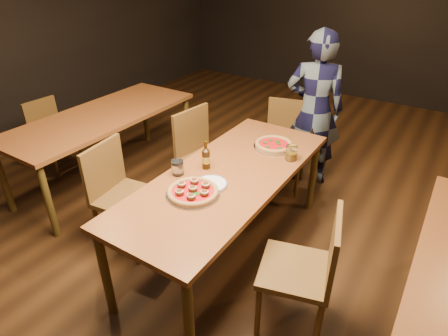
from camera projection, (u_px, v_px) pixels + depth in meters
The scene contains 16 objects.
ground at pixel (227, 251), 3.12m from camera, with size 9.00×9.00×0.00m, color black.
room_shell at pixel (229, 12), 2.20m from camera, with size 9.00×9.00×9.00m.
table_main at pixel (228, 182), 2.78m from camera, with size 0.80×2.00×0.75m.
table_left at pixel (102, 121), 3.80m from camera, with size 0.80×2.00×0.75m.
chair_main_nw at pixel (128, 197), 2.98m from camera, with size 0.44×0.44×0.94m, color brown, non-canonical shape.
chair_main_sw at pixel (208, 159), 3.51m from camera, with size 0.45×0.45×0.97m, color brown, non-canonical shape.
chair_main_e at pixel (295, 269), 2.31m from camera, with size 0.43×0.43×0.92m, color brown, non-canonical shape.
chair_end at pixel (283, 146), 3.78m from camera, with size 0.43×0.43×0.93m, color brown, non-canonical shape.
chair_nbr_left at pixel (55, 135), 4.16m from camera, with size 0.38×0.38×0.81m, color brown, non-canonical shape.
pizza_meatball at pixel (193, 191), 2.49m from camera, with size 0.37×0.37×0.07m.
pizza_margherita at pixel (274, 145), 3.11m from camera, with size 0.34×0.34×0.04m.
plate_stack at pixel (211, 184), 2.59m from camera, with size 0.23×0.23×0.02m, color white.
beer_bottle at pixel (206, 159), 2.78m from camera, with size 0.06×0.06×0.22m.
water_glass at pixel (178, 168), 2.71m from camera, with size 0.09×0.09×0.11m, color white.
amber_glass at pixel (291, 153), 2.90m from camera, with size 0.09×0.09×0.11m, color #956210.
diner at pixel (314, 110), 3.74m from camera, with size 0.58×0.38×1.58m, color black.
Camera 1 is at (1.26, -2.00, 2.15)m, focal length 30.00 mm.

